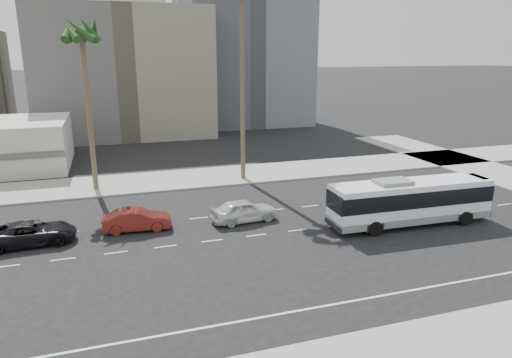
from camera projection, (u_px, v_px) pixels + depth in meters
name	position (u px, v px, depth m)	size (l,w,h in m)	color
ground	(337.00, 226.00, 32.55)	(700.00, 700.00, 0.00)	black
sidewalk_north	(265.00, 172.00, 46.75)	(120.00, 7.00, 0.15)	gray
midrise_beige_west	(123.00, 73.00, 67.89)	(24.00, 18.00, 18.00)	#615D57
midrise_gray_center	(240.00, 46.00, 79.20)	(20.00, 20.00, 26.00)	#4C4E56
civic_tower	(122.00, 2.00, 251.09)	(42.00, 42.00, 129.00)	silver
highrise_right	(214.00, 8.00, 247.72)	(26.00, 26.00, 70.00)	#585B5F
highrise_far	(243.00, 22.00, 284.00)	(22.00, 22.00, 60.00)	#585B5F
city_bus	(410.00, 200.00, 32.35)	(11.81, 2.97, 3.37)	silver
car_a	(244.00, 210.00, 33.18)	(4.79, 1.93, 1.63)	silver
car_b	(137.00, 220.00, 31.49)	(4.60, 1.60, 1.52)	maroon
car_c	(31.00, 233.00, 29.20)	(5.37, 2.48, 1.49)	black
palm_mid	(82.00, 37.00, 37.58)	(4.68, 4.68, 14.48)	brown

